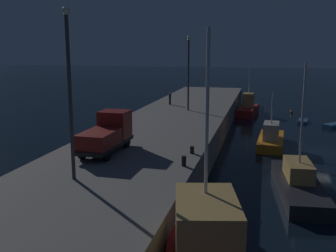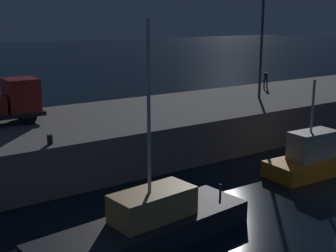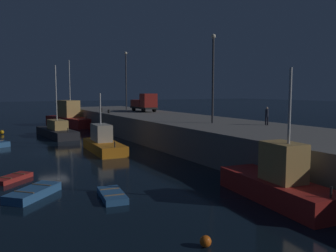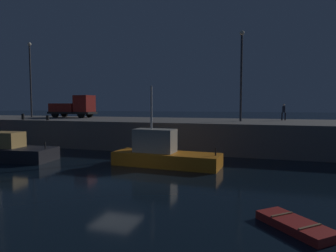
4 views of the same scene
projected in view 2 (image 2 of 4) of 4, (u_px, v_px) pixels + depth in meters
The scene contains 6 objects.
pier_quay at pixel (196, 122), 33.59m from camera, with size 65.22×10.21×2.63m.
fishing_trawler_red at pixel (147, 226), 18.17m from camera, with size 9.51×3.45×8.74m.
fishing_boat_blue at pixel (319, 158), 26.60m from camera, with size 7.43×2.75×5.45m.
lamp_post_east at pixel (262, 35), 34.98m from camera, with size 0.44×0.44×8.28m.
dockworker at pixel (266, 78), 40.52m from camera, with size 0.42×0.35×1.60m.
bollard_west at pixel (50, 139), 22.74m from camera, with size 0.28×0.28×0.48m, color black.
Camera 2 is at (-20.36, -11.62, 8.74)m, focal length 49.24 mm.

